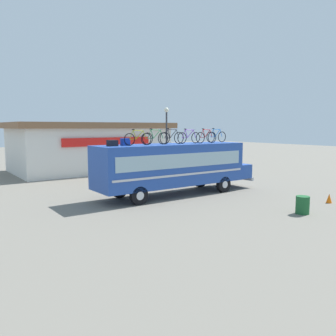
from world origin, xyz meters
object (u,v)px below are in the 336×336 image
object	(u,v)px
bus	(174,165)
street_lamp	(167,134)
rooftop_bicycle_2	(155,138)
rooftop_bicycle_5	(206,137)
traffic_cone	(329,198)
trash_bin	(303,205)
rooftop_bicycle_6	(216,136)
luggage_bag_1	(112,143)
rooftop_bicycle_4	(189,137)
rooftop_bicycle_3	(172,137)
rooftop_bicycle_1	(138,139)
luggage_bag_2	(125,142)

from	to	relation	value
bus	street_lamp	distance (m)	7.54
rooftop_bicycle_2	rooftop_bicycle_5	distance (m)	3.70
traffic_cone	street_lamp	size ratio (longest dim) A/B	0.09
bus	trash_bin	distance (m)	7.77
bus	rooftop_bicycle_6	world-z (taller)	rooftop_bicycle_6
luggage_bag_1	rooftop_bicycle_4	size ratio (longest dim) A/B	0.27
rooftop_bicycle_3	rooftop_bicycle_1	bearing A→B (deg)	-178.24
bus	rooftop_bicycle_2	bearing A→B (deg)	-177.05
rooftop_bicycle_2	rooftop_bicycle_6	distance (m)	4.97
rooftop_bicycle_2	rooftop_bicycle_5	size ratio (longest dim) A/B	1.05
rooftop_bicycle_1	traffic_cone	distance (m)	10.99
bus	rooftop_bicycle_3	world-z (taller)	rooftop_bicycle_3
rooftop_bicycle_4	street_lamp	distance (m)	6.91
trash_bin	traffic_cone	bearing A→B (deg)	9.42
luggage_bag_1	rooftop_bicycle_2	bearing A→B (deg)	-1.06
bus	street_lamp	xyz separation A→B (m)	(3.82, 6.27, 1.75)
trash_bin	rooftop_bicycle_5	bearing A→B (deg)	89.71
luggage_bag_2	rooftop_bicycle_6	size ratio (longest dim) A/B	0.26
luggage_bag_1	rooftop_bicycle_4	distance (m)	5.21
luggage_bag_1	street_lamp	size ratio (longest dim) A/B	0.08
rooftop_bicycle_5	trash_bin	distance (m)	7.64
luggage_bag_1	rooftop_bicycle_1	size ratio (longest dim) A/B	0.27
traffic_cone	trash_bin	bearing A→B (deg)	-170.58
bus	rooftop_bicycle_6	bearing A→B (deg)	1.76
rooftop_bicycle_2	traffic_cone	distance (m)	10.18
bus	luggage_bag_1	xyz separation A→B (m)	(-4.14, -0.02, 1.44)
bus	rooftop_bicycle_1	world-z (taller)	rooftop_bicycle_1
rooftop_bicycle_6	street_lamp	bearing A→B (deg)	87.33
bus	rooftop_bicycle_5	bearing A→B (deg)	-8.07
luggage_bag_2	rooftop_bicycle_3	bearing A→B (deg)	-2.00
luggage_bag_1	rooftop_bicycle_5	world-z (taller)	rooftop_bicycle_5
luggage_bag_1	traffic_cone	distance (m)	12.17
luggage_bag_1	rooftop_bicycle_5	bearing A→B (deg)	-2.66
luggage_bag_1	rooftop_bicycle_5	size ratio (longest dim) A/B	0.28
bus	rooftop_bicycle_5	distance (m)	2.82
rooftop_bicycle_2	street_lamp	xyz separation A→B (m)	(5.25, 6.34, 0.08)
luggage_bag_1	rooftop_bicycle_6	xyz separation A→B (m)	(7.67, 0.13, 0.23)
luggage_bag_2	rooftop_bicycle_3	size ratio (longest dim) A/B	0.26
luggage_bag_2	trash_bin	distance (m)	9.65
bus	trash_bin	bearing A→B (deg)	-73.08
luggage_bag_2	rooftop_bicycle_4	size ratio (longest dim) A/B	0.25
luggage_bag_2	traffic_cone	world-z (taller)	luggage_bag_2
bus	rooftop_bicycle_6	size ratio (longest dim) A/B	6.24
rooftop_bicycle_1	traffic_cone	size ratio (longest dim) A/B	3.43
rooftop_bicycle_4	rooftop_bicycle_5	bearing A→B (deg)	-11.88
bus	street_lamp	world-z (taller)	street_lamp
rooftop_bicycle_1	rooftop_bicycle_4	bearing A→B (deg)	1.14
trash_bin	bus	bearing A→B (deg)	106.92
bus	luggage_bag_2	world-z (taller)	luggage_bag_2
rooftop_bicycle_6	trash_bin	bearing A→B (deg)	-100.00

